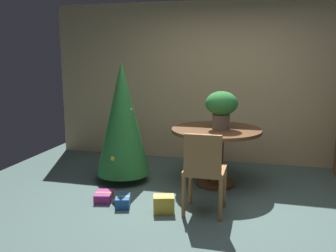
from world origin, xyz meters
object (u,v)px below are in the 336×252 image
holiday_tree (123,118)px  gift_box_gold (164,204)px  gift_box_blue (123,201)px  gift_box_purple (104,196)px  flower_vase (221,106)px  wooden_chair_near (204,168)px  round_dining_table (216,144)px

holiday_tree → gift_box_gold: 1.45m
gift_box_blue → gift_box_purple: bearing=160.3°
gift_box_gold → gift_box_blue: bearing=175.3°
flower_vase → gift_box_blue: size_ratio=1.78×
wooden_chair_near → holiday_tree: bearing=146.8°
gift_box_blue → gift_box_purple: (-0.29, 0.10, -0.01)m
flower_vase → gift_box_blue: (-1.00, -1.01, -1.02)m
wooden_chair_near → gift_box_gold: bearing=-172.2°
wooden_chair_near → gift_box_purple: size_ratio=3.15×
round_dining_table → gift_box_blue: bearing=-132.8°
round_dining_table → holiday_tree: 1.31m
flower_vase → gift_box_purple: 1.89m
holiday_tree → gift_box_purple: 1.12m
round_dining_table → gift_box_blue: size_ratio=4.24×
wooden_chair_near → gift_box_blue: (-0.94, -0.02, -0.47)m
round_dining_table → flower_vase: size_ratio=2.38×
gift_box_blue → wooden_chair_near: bearing=1.1°
holiday_tree → round_dining_table: bearing=7.8°
holiday_tree → gift_box_purple: size_ratio=5.65×
wooden_chair_near → gift_box_blue: size_ratio=3.30×
gift_box_gold → gift_box_purple: bearing=169.7°
round_dining_table → wooden_chair_near: bearing=-90.0°
gift_box_purple → gift_box_blue: bearing=-19.7°
round_dining_table → flower_vase: flower_vase is taller
holiday_tree → gift_box_gold: (0.82, -0.89, -0.79)m
gift_box_purple → gift_box_gold: bearing=-10.3°
round_dining_table → gift_box_purple: round_dining_table is taller
gift_box_blue → gift_box_gold: gift_box_gold is taller
gift_box_blue → gift_box_gold: bearing=-4.7°
flower_vase → round_dining_table: bearing=175.3°
flower_vase → wooden_chair_near: size_ratio=0.54×
wooden_chair_near → gift_box_purple: (-1.23, 0.08, -0.48)m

